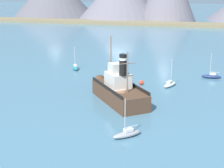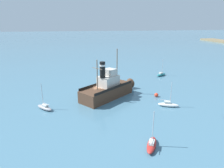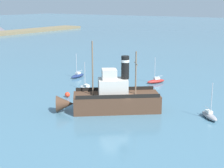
{
  "view_description": "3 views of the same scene",
  "coord_description": "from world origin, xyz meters",
  "px_view_note": "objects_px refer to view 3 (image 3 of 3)",
  "views": [
    {
      "loc": [
        11.71,
        -47.44,
        17.59
      ],
      "look_at": [
        -1.57,
        3.01,
        2.42
      ],
      "focal_mm": 55.0,
      "sensor_mm": 36.0,
      "label": 1
    },
    {
      "loc": [
        38.81,
        -4.6,
        15.36
      ],
      "look_at": [
        -2.77,
        3.21,
        2.02
      ],
      "focal_mm": 32.0,
      "sensor_mm": 36.0,
      "label": 2
    },
    {
      "loc": [
        -39.15,
        -23.26,
        15.02
      ],
      "look_at": [
        1.37,
        3.24,
        3.37
      ],
      "focal_mm": 55.0,
      "sensor_mm": 36.0,
      "label": 3
    }
  ],
  "objects_px": {
    "sailboat_red": "(156,81)",
    "mooring_buoy": "(67,95)",
    "sailboat_navy": "(78,75)",
    "sailboat_grey": "(209,115)",
    "old_tugboat": "(112,98)",
    "sailboat_white": "(86,88)"
  },
  "relations": [
    {
      "from": "sailboat_red",
      "to": "mooring_buoy",
      "type": "height_order",
      "value": "sailboat_red"
    },
    {
      "from": "old_tugboat",
      "to": "mooring_buoy",
      "type": "bearing_deg",
      "value": 78.78
    },
    {
      "from": "sailboat_grey",
      "to": "old_tugboat",
      "type": "bearing_deg",
      "value": 108.71
    },
    {
      "from": "sailboat_red",
      "to": "mooring_buoy",
      "type": "relative_size",
      "value": 5.81
    },
    {
      "from": "sailboat_white",
      "to": "sailboat_navy",
      "type": "distance_m",
      "value": 10.59
    },
    {
      "from": "sailboat_red",
      "to": "sailboat_white",
      "type": "bearing_deg",
      "value": 145.89
    },
    {
      "from": "sailboat_navy",
      "to": "sailboat_grey",
      "type": "height_order",
      "value": "same"
    },
    {
      "from": "old_tugboat",
      "to": "sailboat_grey",
      "type": "distance_m",
      "value": 13.34
    },
    {
      "from": "sailboat_white",
      "to": "sailboat_red",
      "type": "distance_m",
      "value": 13.93
    },
    {
      "from": "sailboat_red",
      "to": "mooring_buoy",
      "type": "distance_m",
      "value": 18.38
    },
    {
      "from": "sailboat_white",
      "to": "mooring_buoy",
      "type": "xyz_separation_m",
      "value": [
        -5.2,
        -0.21,
        -0.0
      ]
    },
    {
      "from": "old_tugboat",
      "to": "sailboat_white",
      "type": "relative_size",
      "value": 2.73
    },
    {
      "from": "sailboat_grey",
      "to": "mooring_buoy",
      "type": "height_order",
      "value": "sailboat_grey"
    },
    {
      "from": "sailboat_grey",
      "to": "sailboat_navy",
      "type": "bearing_deg",
      "value": 71.46
    },
    {
      "from": "sailboat_white",
      "to": "sailboat_grey",
      "type": "height_order",
      "value": "same"
    },
    {
      "from": "sailboat_grey",
      "to": "sailboat_red",
      "type": "xyz_separation_m",
      "value": [
        14.45,
        14.88,
        0.0
      ]
    },
    {
      "from": "sailboat_white",
      "to": "sailboat_navy",
      "type": "bearing_deg",
      "value": 46.58
    },
    {
      "from": "sailboat_red",
      "to": "sailboat_grey",
      "type": "bearing_deg",
      "value": -134.16
    },
    {
      "from": "sailboat_white",
      "to": "sailboat_navy",
      "type": "xyz_separation_m",
      "value": [
        7.28,
        7.69,
        0.0
      ]
    },
    {
      "from": "old_tugboat",
      "to": "sailboat_navy",
      "type": "relative_size",
      "value": 2.73
    },
    {
      "from": "old_tugboat",
      "to": "sailboat_grey",
      "type": "xyz_separation_m",
      "value": [
        4.25,
        -12.57,
        -1.4
      ]
    },
    {
      "from": "sailboat_white",
      "to": "sailboat_red",
      "type": "xyz_separation_m",
      "value": [
        11.54,
        -7.81,
        0.0
      ]
    }
  ]
}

